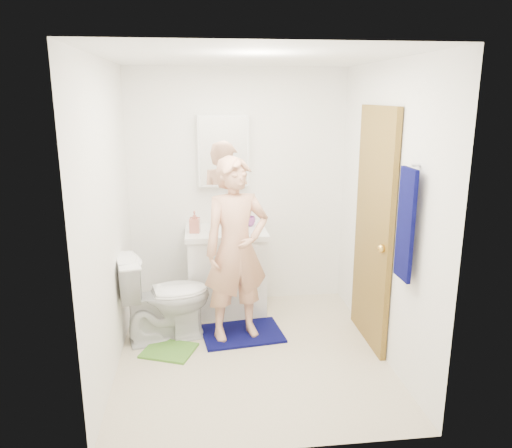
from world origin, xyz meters
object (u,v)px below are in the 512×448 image
at_px(toilet, 165,297).
at_px(man, 236,250).
at_px(towel, 406,225).
at_px(medicine_cabinet, 223,150).
at_px(toothbrush_cup, 249,221).
at_px(vanity_cabinet, 226,273).
at_px(soap_dispenser, 195,222).

xyz_separation_m(toilet, man, (0.63, -0.05, 0.43)).
bearing_deg(towel, medicine_cabinet, 124.61).
height_order(toothbrush_cup, man, man).
bearing_deg(toothbrush_cup, towel, -59.77).
relative_size(medicine_cabinet, toothbrush_cup, 5.79).
xyz_separation_m(medicine_cabinet, man, (0.06, -0.82, -0.77)).
height_order(vanity_cabinet, medicine_cabinet, medicine_cabinet).
bearing_deg(man, toothbrush_cup, 59.51).
xyz_separation_m(towel, man, (-1.12, 0.89, -0.42)).
bearing_deg(man, vanity_cabinet, 79.60).
height_order(vanity_cabinet, towel, towel).
bearing_deg(vanity_cabinet, towel, -51.53).
xyz_separation_m(soap_dispenser, man, (0.36, -0.53, -0.13)).
xyz_separation_m(vanity_cabinet, medicine_cabinet, (0.00, 0.22, 1.20)).
bearing_deg(toilet, vanity_cabinet, -59.39).
height_order(toilet, man, man).
relative_size(soap_dispenser, man, 0.13).
distance_m(toothbrush_cup, man, 0.75).
relative_size(vanity_cabinet, toothbrush_cup, 6.62).
bearing_deg(towel, vanity_cabinet, 128.47).
bearing_deg(medicine_cabinet, man, -86.15).
height_order(vanity_cabinet, toothbrush_cup, toothbrush_cup).
distance_m(medicine_cabinet, toilet, 1.54).
height_order(towel, toothbrush_cup, towel).
relative_size(toilet, man, 0.50).
xyz_separation_m(towel, toothbrush_cup, (-0.93, 1.60, -0.35)).
xyz_separation_m(vanity_cabinet, toilet, (-0.58, -0.54, 0.00)).
bearing_deg(toilet, man, -107.67).
distance_m(medicine_cabinet, soap_dispenser, 0.77).
xyz_separation_m(toothbrush_cup, man, (-0.19, -0.72, -0.07)).
relative_size(medicine_cabinet, towel, 0.87).
distance_m(medicine_cabinet, toothbrush_cup, 0.75).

